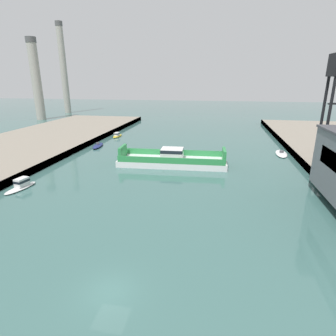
{
  "coord_description": "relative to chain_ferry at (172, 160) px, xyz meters",
  "views": [
    {
      "loc": [
        7.29,
        -15.69,
        15.06
      ],
      "look_at": [
        0.0,
        24.47,
        2.0
      ],
      "focal_mm": 29.49,
      "sensor_mm": 36.0,
      "label": 1
    }
  ],
  "objects": [
    {
      "name": "ground_plane",
      "position": [
        0.7,
        -32.62,
        -1.0
      ],
      "size": [
        400.0,
        400.0,
        0.0
      ],
      "primitive_type": "plane",
      "color": "#3D6660"
    },
    {
      "name": "smokestack_distant_b",
      "position": [
        -61.43,
        51.57,
        15.1
      ],
      "size": [
        3.78,
        3.78,
        30.18
      ],
      "color": "#9E998E",
      "rests_on": "ground"
    },
    {
      "name": "moored_boat_far_right",
      "position": [
        -19.61,
        11.16,
        -0.69
      ],
      "size": [
        2.65,
        6.33,
        1.09
      ],
      "color": "navy",
      "rests_on": "ground"
    },
    {
      "name": "moored_boat_mid_left",
      "position": [
        -19.62,
        -15.44,
        -0.4
      ],
      "size": [
        2.42,
        5.59,
        1.55
      ],
      "color": "white",
      "rests_on": "ground"
    },
    {
      "name": "chain_ferry",
      "position": [
        0.0,
        0.0,
        0.0
      ],
      "size": [
        20.01,
        6.88,
        3.3
      ],
      "color": "silver",
      "rests_on": "ground"
    },
    {
      "name": "moored_boat_mid_right",
      "position": [
        21.53,
        11.53,
        -0.8
      ],
      "size": [
        2.85,
        6.85,
        0.88
      ],
      "color": "white",
      "rests_on": "ground"
    },
    {
      "name": "smokestack_distant_a",
      "position": [
        -63.13,
        75.12,
        19.85
      ],
      "size": [
        3.13,
        3.13,
        39.61
      ],
      "color": "#9E998E",
      "rests_on": "ground"
    },
    {
      "name": "moored_boat_far_left",
      "position": [
        -19.34,
        23.39,
        -0.53
      ],
      "size": [
        1.75,
        5.07,
        1.26
      ],
      "color": "yellow",
      "rests_on": "ground"
    }
  ]
}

